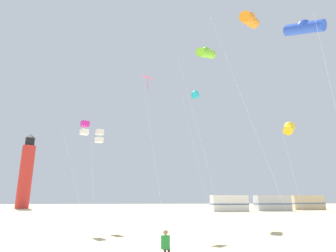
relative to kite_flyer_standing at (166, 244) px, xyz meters
name	(u,v)px	position (x,y,z in m)	size (l,w,h in m)	color
kite_flyer_standing	(166,244)	(0.00, 0.00, 0.00)	(0.42, 0.55, 1.16)	#238438
kite_tube_lime	(206,53)	(3.77, 7.57, 13.16)	(3.52, 3.66, 14.48)	silver
kite_box_magenta	(85,128)	(-6.12, 10.75, 7.49)	(2.60, 2.00, 8.69)	silver
kite_box_white	(99,136)	(-5.06, 11.94, 7.07)	(1.08, 1.08, 8.27)	silver
kite_tube_gold	(289,128)	(10.15, 7.74, 7.06)	(1.99, 2.45, 8.38)	silver
kite_tube_orange	(250,20)	(5.76, 3.21, 13.26)	(3.83, 4.00, 14.58)	silver
kite_diamond_rainbow	(148,84)	(-0.87, 10.57, 11.60)	(2.16, 2.16, 13.08)	silver
kite_tube_blue	(304,28)	(8.69, 2.05, 12.03)	(2.50, 2.76, 13.35)	silver
kite_tube_cyan	(195,95)	(4.27, 15.47, 12.55)	(2.67, 3.01, 13.87)	silver
lighthouse_distant	(26,173)	(-28.09, 53.27, 7.22)	(2.80, 2.80, 16.80)	red
rv_van_white	(229,203)	(13.93, 37.68, 0.78)	(6.53, 2.60, 2.80)	white
rv_van_silver	(272,203)	(22.57, 39.27, 0.78)	(6.52, 2.57, 2.80)	#B7BABF
rv_van_tan	(307,203)	(31.52, 43.07, 0.78)	(6.52, 2.58, 2.80)	#C6B28C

